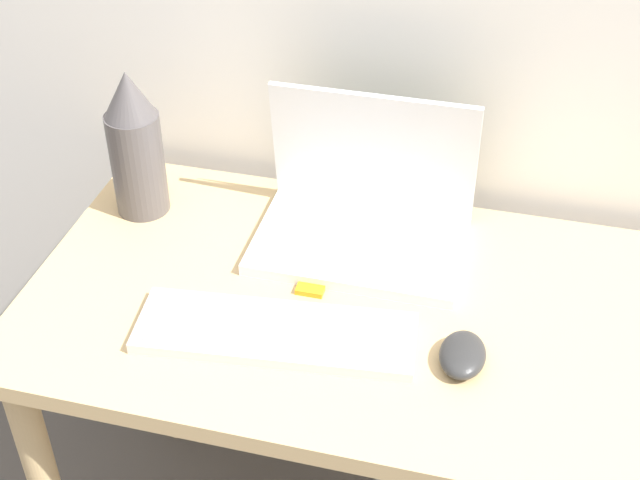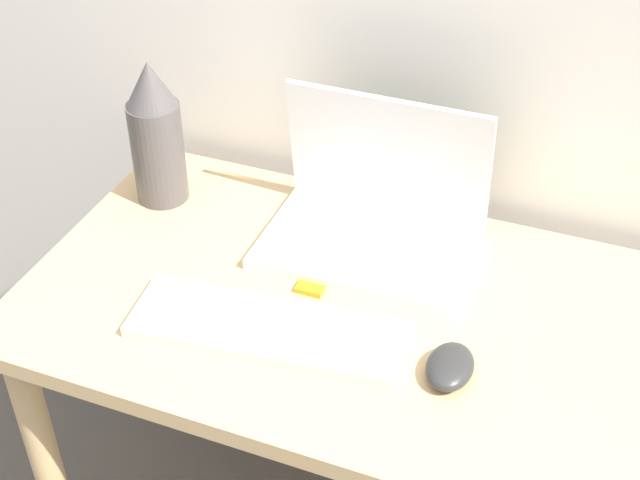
% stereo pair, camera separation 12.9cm
% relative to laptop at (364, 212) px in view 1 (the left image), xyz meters
% --- Properties ---
extents(desk, '(1.07, 0.60, 0.71)m').
position_rel_laptop_xyz_m(desk, '(0.04, -0.16, -0.16)').
color(desk, tan).
rests_on(desk, ground_plane).
extents(laptop, '(0.34, 0.23, 0.25)m').
position_rel_laptop_xyz_m(laptop, '(0.00, 0.00, 0.00)').
color(laptop, white).
rests_on(laptop, desk).
extents(keyboard, '(0.42, 0.17, 0.02)m').
position_rel_laptop_xyz_m(keyboard, '(-0.07, -0.27, -0.04)').
color(keyboard, silver).
rests_on(keyboard, desk).
extents(mouse, '(0.07, 0.10, 0.03)m').
position_rel_laptop_xyz_m(mouse, '(0.20, -0.25, -0.04)').
color(mouse, '#2D2D2D').
rests_on(mouse, desk).
extents(vase, '(0.09, 0.09, 0.26)m').
position_rel_laptop_xyz_m(vase, '(-0.39, -0.01, 0.08)').
color(vase, '#514C4C').
rests_on(vase, desk).
extents(mp3_player, '(0.04, 0.06, 0.01)m').
position_rel_laptop_xyz_m(mp3_player, '(-0.05, -0.14, -0.05)').
color(mp3_player, orange).
rests_on(mp3_player, desk).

